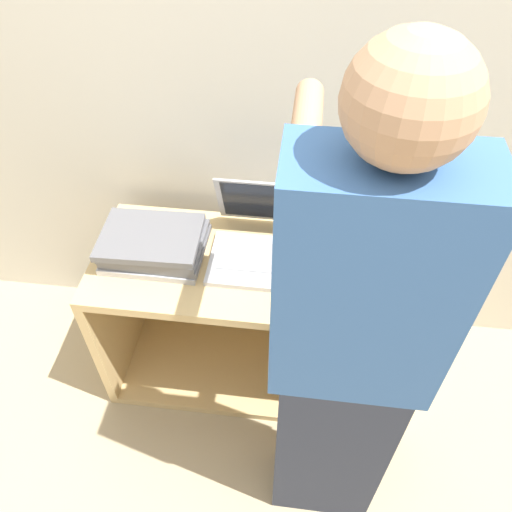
% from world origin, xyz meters
% --- Properties ---
extents(ground_plane, '(12.00, 12.00, 0.00)m').
position_xyz_m(ground_plane, '(0.00, 0.00, 0.00)').
color(ground_plane, tan).
extents(wall_back, '(8.00, 0.05, 2.40)m').
position_xyz_m(wall_back, '(0.00, 0.63, 1.20)').
color(wall_back, beige).
rests_on(wall_back, ground_plane).
extents(cart, '(1.22, 0.53, 0.67)m').
position_xyz_m(cart, '(0.00, 0.33, 0.34)').
color(cart, tan).
rests_on(cart, ground_plane).
extents(laptop_open, '(0.35, 0.36, 0.26)m').
position_xyz_m(laptop_open, '(0.00, 0.32, 0.73)').
color(laptop_open, '#B7B7BC').
rests_on(laptop_open, cart).
extents(laptop_stack_left, '(0.37, 0.28, 0.10)m').
position_xyz_m(laptop_stack_left, '(-0.38, 0.27, 0.73)').
color(laptop_stack_left, '#B7B7BC').
rests_on(laptop_stack_left, cart).
extents(laptop_stack_right, '(0.37, 0.29, 0.15)m').
position_xyz_m(laptop_stack_right, '(0.39, 0.26, 0.75)').
color(laptop_stack_right, gray).
rests_on(laptop_stack_right, cart).
extents(person, '(0.40, 0.53, 1.71)m').
position_xyz_m(person, '(0.29, -0.22, 0.86)').
color(person, '#2D3342').
rests_on(person, ground_plane).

